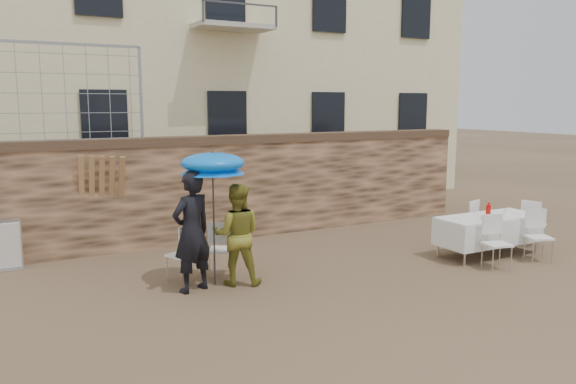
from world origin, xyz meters
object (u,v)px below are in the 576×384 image
table_chair_side (533,223)px  soda_bottle (488,211)px  umbrella (213,167)px  couple_chair_left (182,253)px  chair_stack_right (8,242)px  banquet_table (489,218)px  table_chair_back (465,222)px  man_suit (192,232)px  couple_chair_right (222,248)px  table_chair_front_right (539,236)px  woman_dress (237,234)px  table_chair_front_left (497,243)px

table_chair_side → soda_bottle: bearing=79.1°
umbrella → couple_chair_left: umbrella is taller
umbrella → chair_stack_right: bearing=136.8°
banquet_table → table_chair_back: (0.20, 0.80, -0.25)m
man_suit → couple_chair_left: size_ratio=1.99×
couple_chair_right → table_chair_front_right: 5.87m
woman_dress → man_suit: bearing=25.3°
umbrella → table_chair_side: size_ratio=2.13×
banquet_table → soda_bottle: soda_bottle is taller
couple_chair_right → table_chair_front_left: same height
chair_stack_right → couple_chair_left: bearing=-42.3°
couple_chair_left → table_chair_front_right: same height
couple_chair_right → table_chair_side: (6.44, -1.09, 0.00)m
couple_chair_right → soda_bottle: soda_bottle is taller
woman_dress → umbrella: 1.16m
man_suit → chair_stack_right: size_ratio=2.07×
man_suit → table_chair_side: size_ratio=1.99×
couple_chair_right → umbrella: bearing=88.3°
couple_chair_left → banquet_table: size_ratio=0.46×
chair_stack_right → table_chair_front_left: bearing=-28.9°
woman_dress → table_chair_side: (6.39, -0.54, -0.35)m
banquet_table → soda_bottle: size_ratio=8.08×
umbrella → table_chair_back: bearing=0.6°
table_chair_front_right → banquet_table: bearing=148.7°
umbrella → table_chair_back: umbrella is taller
table_chair_front_right → table_chair_back: same height
table_chair_side → chair_stack_right: 10.22m
table_chair_back → table_chair_side: size_ratio=1.00×
couple_chair_right → table_chair_side: size_ratio=1.00×
couple_chair_left → table_chair_back: (5.94, -0.39, 0.00)m
couple_chair_right → table_chair_front_right: same height
umbrella → man_suit: bearing=-166.0°
table_chair_front_left → couple_chair_right: bearing=171.2°
umbrella → table_chair_back: (5.54, 0.06, -1.45)m
umbrella → couple_chair_right: size_ratio=2.13×
table_chair_front_right → chair_stack_right: size_ratio=1.04×
woman_dress → table_chair_front_right: bearing=-169.0°
table_chair_front_left → table_chair_side: size_ratio=1.00×
table_chair_front_right → chair_stack_right: (-8.75, 4.22, -0.02)m
couple_chair_left → chair_stack_right: size_ratio=1.04×
umbrella → table_chair_front_right: bearing=-14.3°
umbrella → table_chair_back: 5.72m
woman_dress → table_chair_front_left: woman_dress is taller
soda_bottle → table_chair_side: bearing=8.9°
woman_dress → table_chair_front_left: size_ratio=1.72×
table_chair_front_right → soda_bottle: bearing=164.4°
umbrella → soda_bottle: size_ratio=7.86×
chair_stack_right → woman_dress: bearing=-41.0°
woman_dress → soda_bottle: 4.85m
man_suit → couple_chair_right: bearing=-162.0°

